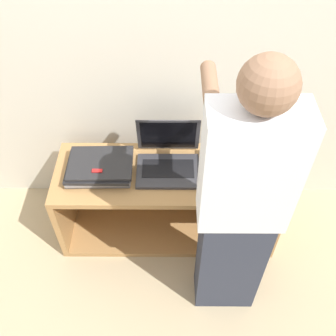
# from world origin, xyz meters

# --- Properties ---
(ground_plane) EXTENTS (12.00, 12.00, 0.00)m
(ground_plane) POSITION_xyz_m (0.00, 0.00, 0.00)
(ground_plane) COLOR tan
(wall_back) EXTENTS (8.00, 0.05, 2.40)m
(wall_back) POSITION_xyz_m (0.00, 0.61, 1.20)
(wall_back) COLOR beige
(wall_back) RESTS_ON ground_plane
(cart) EXTENTS (1.38, 0.50, 0.56)m
(cart) POSITION_xyz_m (0.00, 0.31, 0.28)
(cart) COLOR #A87A47
(cart) RESTS_ON ground_plane
(laptop_open) EXTENTS (0.38, 0.33, 0.29)m
(laptop_open) POSITION_xyz_m (0.00, 0.31, 0.62)
(laptop_open) COLOR #333338
(laptop_open) RESTS_ON cart
(laptop_stack_left) EXTENTS (0.40, 0.29, 0.08)m
(laptop_stack_left) POSITION_xyz_m (-0.41, 0.25, 0.60)
(laptop_stack_left) COLOR slate
(laptop_stack_left) RESTS_ON cart
(laptop_stack_right) EXTENTS (0.39, 0.29, 0.08)m
(laptop_stack_right) POSITION_xyz_m (0.41, 0.26, 0.60)
(laptop_stack_right) COLOR #B7B7BC
(laptop_stack_right) RESTS_ON cart
(person) EXTENTS (0.40, 0.53, 1.65)m
(person) POSITION_xyz_m (0.34, -0.23, 0.83)
(person) COLOR #2D3342
(person) RESTS_ON ground_plane
(inventory_tag) EXTENTS (0.06, 0.02, 0.01)m
(inventory_tag) POSITION_xyz_m (-0.41, 0.18, 0.65)
(inventory_tag) COLOR red
(inventory_tag) RESTS_ON laptop_stack_left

